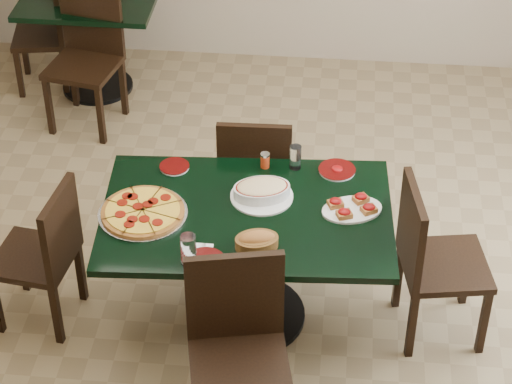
# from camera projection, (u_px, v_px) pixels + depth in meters

# --- Properties ---
(floor) EXTENTS (5.50, 5.50, 0.00)m
(floor) POSITION_uv_depth(u_px,v_px,m) (277.00, 293.00, 5.79)
(floor) COLOR olive
(floor) RESTS_ON ground
(main_table) EXTENTS (1.57, 1.06, 0.75)m
(main_table) POSITION_uv_depth(u_px,v_px,m) (247.00, 239.00, 5.30)
(main_table) COLOR black
(main_table) RESTS_ON floor
(back_table) EXTENTS (0.97, 0.71, 0.75)m
(back_table) POSITION_uv_depth(u_px,v_px,m) (91.00, 26.00, 7.28)
(back_table) COLOR black
(back_table) RESTS_ON floor
(chair_far) EXTENTS (0.44, 0.44, 0.91)m
(chair_far) POSITION_uv_depth(u_px,v_px,m) (256.00, 172.00, 5.87)
(chair_far) COLOR black
(chair_far) RESTS_ON floor
(chair_near) EXTENTS (0.55, 0.55, 1.00)m
(chair_near) POSITION_uv_depth(u_px,v_px,m) (238.00, 341.00, 4.71)
(chair_near) COLOR black
(chair_near) RESTS_ON floor
(chair_right) EXTENTS (0.52, 0.52, 0.96)m
(chair_right) POSITION_uv_depth(u_px,v_px,m) (430.00, 255.00, 5.24)
(chair_right) COLOR black
(chair_right) RESTS_ON floor
(chair_left) EXTENTS (0.46, 0.46, 0.88)m
(chair_left) POSITION_uv_depth(u_px,v_px,m) (46.00, 250.00, 5.34)
(chair_left) COLOR black
(chair_left) RESTS_ON floor
(back_chair_near) EXTENTS (0.54, 0.54, 0.97)m
(back_chair_near) POSITION_uv_depth(u_px,v_px,m) (88.00, 50.00, 6.94)
(back_chair_near) COLOR black
(back_chair_near) RESTS_ON floor
(back_chair_left) EXTENTS (0.45, 0.45, 0.85)m
(back_chair_left) POSITION_uv_depth(u_px,v_px,m) (50.00, 29.00, 7.36)
(back_chair_left) COLOR black
(back_chair_left) RESTS_ON floor
(pepperoni_pizza) EXTENTS (0.47, 0.47, 0.04)m
(pepperoni_pizza) POSITION_uv_depth(u_px,v_px,m) (143.00, 212.00, 5.16)
(pepperoni_pizza) COLOR silver
(pepperoni_pizza) RESTS_ON main_table
(lasagna_casserole) EXTENTS (0.34, 0.33, 0.09)m
(lasagna_casserole) POSITION_uv_depth(u_px,v_px,m) (262.00, 190.00, 5.26)
(lasagna_casserole) COLOR silver
(lasagna_casserole) RESTS_ON main_table
(bread_basket) EXTENTS (0.25, 0.21, 0.09)m
(bread_basket) POSITION_uv_depth(u_px,v_px,m) (257.00, 241.00, 4.94)
(bread_basket) COLOR brown
(bread_basket) RESTS_ON main_table
(bruschetta_platter) EXTENTS (0.38, 0.32, 0.05)m
(bruschetta_platter) POSITION_uv_depth(u_px,v_px,m) (352.00, 207.00, 5.18)
(bruschetta_platter) COLOR silver
(bruschetta_platter) RESTS_ON main_table
(side_plate_near) EXTENTS (0.20, 0.20, 0.02)m
(side_plate_near) POSITION_uv_depth(u_px,v_px,m) (205.00, 261.00, 4.87)
(side_plate_near) COLOR silver
(side_plate_near) RESTS_ON main_table
(side_plate_far_r) EXTENTS (0.20, 0.20, 0.03)m
(side_plate_far_r) POSITION_uv_depth(u_px,v_px,m) (337.00, 170.00, 5.47)
(side_plate_far_r) COLOR silver
(side_plate_far_r) RESTS_ON main_table
(side_plate_far_l) EXTENTS (0.17, 0.17, 0.02)m
(side_plate_far_l) POSITION_uv_depth(u_px,v_px,m) (174.00, 167.00, 5.49)
(side_plate_far_l) COLOR silver
(side_plate_far_l) RESTS_ON main_table
(napkin_setting) EXTENTS (0.13, 0.13, 0.01)m
(napkin_setting) POSITION_uv_depth(u_px,v_px,m) (199.00, 252.00, 4.93)
(napkin_setting) COLOR white
(napkin_setting) RESTS_ON main_table
(water_glass_a) EXTENTS (0.07, 0.07, 0.14)m
(water_glass_a) POSITION_uv_depth(u_px,v_px,m) (295.00, 157.00, 5.46)
(water_glass_a) COLOR white
(water_glass_a) RESTS_ON main_table
(water_glass_b) EXTENTS (0.08, 0.08, 0.17)m
(water_glass_b) POSITION_uv_depth(u_px,v_px,m) (188.00, 250.00, 4.82)
(water_glass_b) COLOR white
(water_glass_b) RESTS_ON main_table
(pepper_shaker) EXTENTS (0.05, 0.05, 0.09)m
(pepper_shaker) POSITION_uv_depth(u_px,v_px,m) (265.00, 160.00, 5.48)
(pepper_shaker) COLOR red
(pepper_shaker) RESTS_ON main_table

